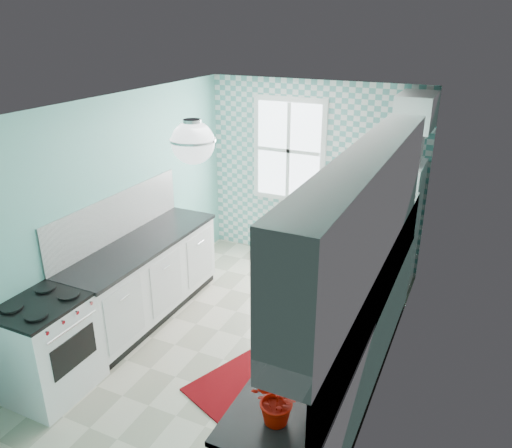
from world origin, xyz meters
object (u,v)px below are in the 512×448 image
at_px(potted_plant, 279,400).
at_px(microwave, 395,148).
at_px(stove, 49,346).
at_px(sink, 373,257).
at_px(fridge, 386,226).
at_px(ceiling_light, 193,142).
at_px(fruit_bowl, 304,373).

relative_size(potted_plant, microwave, 0.57).
bearing_deg(stove, sink, 38.76).
bearing_deg(fridge, sink, -83.39).
distance_m(ceiling_light, fridge, 3.22).
relative_size(stove, microwave, 1.54).
height_order(ceiling_light, microwave, ceiling_light).
distance_m(fruit_bowl, microwave, 3.36).
height_order(potted_plant, microwave, microwave).
height_order(stove, potted_plant, potted_plant).
bearing_deg(ceiling_light, microwave, 67.05).
height_order(fruit_bowl, potted_plant, potted_plant).
bearing_deg(stove, microwave, 52.24).
bearing_deg(potted_plant, fruit_bowl, 90.00).
xyz_separation_m(stove, fruit_bowl, (2.40, 0.05, 0.49)).
distance_m(stove, microwave, 4.24).
xyz_separation_m(ceiling_light, potted_plant, (1.20, -1.08, -1.21)).
height_order(ceiling_light, potted_plant, ceiling_light).
bearing_deg(ceiling_light, stove, -150.60).
bearing_deg(ceiling_light, fridge, 67.05).
bearing_deg(fridge, microwave, 56.01).
bearing_deg(sink, potted_plant, -90.69).
relative_size(fruit_bowl, microwave, 0.50).
distance_m(fridge, stove, 4.04).
bearing_deg(fruit_bowl, stove, -178.89).
bearing_deg(fridge, fruit_bowl, -86.42).
relative_size(stove, potted_plant, 2.73).
xyz_separation_m(fridge, potted_plant, (0.09, -3.70, 0.29)).
relative_size(ceiling_light, microwave, 0.59).
bearing_deg(microwave, fruit_bowl, 92.77).
distance_m(sink, potted_plant, 2.54).
bearing_deg(stove, fruit_bowl, -1.65).
relative_size(ceiling_light, fruit_bowl, 1.18).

